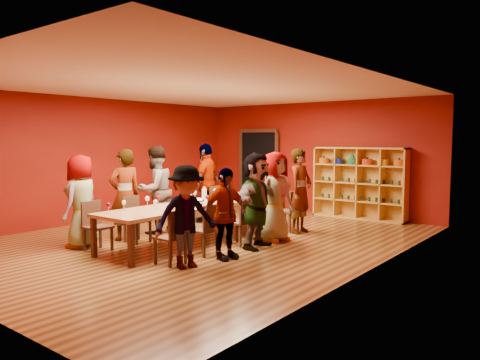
% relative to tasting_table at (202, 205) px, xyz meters
% --- Properties ---
extents(room_shell, '(7.10, 9.10, 3.04)m').
position_rel_tasting_table_xyz_m(room_shell, '(0.00, 0.00, 0.80)').
color(room_shell, '#583617').
rests_on(room_shell, ground).
extents(tasting_table, '(1.10, 4.50, 0.75)m').
position_rel_tasting_table_xyz_m(tasting_table, '(0.00, 0.00, 0.00)').
color(tasting_table, '#A97446').
rests_on(tasting_table, ground).
extents(doorway, '(1.40, 0.17, 2.30)m').
position_rel_tasting_table_xyz_m(doorway, '(-1.80, 4.43, 0.42)').
color(doorway, black).
rests_on(doorway, ground).
extents(shelving_unit, '(2.40, 0.40, 1.80)m').
position_rel_tasting_table_xyz_m(shelving_unit, '(1.40, 4.32, 0.28)').
color(shelving_unit, gold).
rests_on(shelving_unit, ground).
extents(chair_person_left_0, '(0.42, 0.42, 0.89)m').
position_rel_tasting_table_xyz_m(chair_person_left_0, '(-0.91, -1.85, -0.20)').
color(chair_person_left_0, '#321B10').
rests_on(chair_person_left_0, ground).
extents(person_left_0, '(0.75, 0.95, 1.72)m').
position_rel_tasting_table_xyz_m(person_left_0, '(-1.33, -1.85, 0.16)').
color(person_left_0, '#141738').
rests_on(person_left_0, ground).
extents(chair_person_left_1, '(0.42, 0.42, 0.89)m').
position_rel_tasting_table_xyz_m(chair_person_left_1, '(-0.91, -0.96, -0.20)').
color(chair_person_left_1, '#321B10').
rests_on(chair_person_left_1, ground).
extents(person_left_1, '(0.62, 0.75, 1.81)m').
position_rel_tasting_table_xyz_m(person_left_1, '(-1.20, -0.96, 0.21)').
color(person_left_1, '#C2828E').
rests_on(person_left_1, ground).
extents(chair_person_left_2, '(0.42, 0.42, 0.89)m').
position_rel_tasting_table_xyz_m(chair_person_left_2, '(-0.91, -0.12, -0.20)').
color(chair_person_left_2, '#321B10').
rests_on(chair_person_left_2, ground).
extents(person_left_2, '(0.50, 0.90, 1.86)m').
position_rel_tasting_table_xyz_m(person_left_2, '(-1.25, -0.12, 0.23)').
color(person_left_2, '#161E3C').
rests_on(person_left_2, ground).
extents(chair_person_left_4, '(0.42, 0.42, 0.89)m').
position_rel_tasting_table_xyz_m(chair_person_left_4, '(-0.91, 1.56, -0.20)').
color(chair_person_left_4, '#321B10').
rests_on(chair_person_left_4, ground).
extents(person_left_4, '(0.80, 1.21, 1.89)m').
position_rel_tasting_table_xyz_m(person_left_4, '(-1.30, 1.56, 0.25)').
color(person_left_4, silver).
rests_on(person_left_4, ground).
extents(chair_person_right_0, '(0.42, 0.42, 0.89)m').
position_rel_tasting_table_xyz_m(chair_person_right_0, '(0.91, -1.65, -0.20)').
color(chair_person_right_0, '#321B10').
rests_on(chair_person_right_0, ground).
extents(person_right_0, '(0.80, 1.12, 1.60)m').
position_rel_tasting_table_xyz_m(person_right_0, '(1.20, -1.65, 0.10)').
color(person_right_0, pink).
rests_on(person_right_0, ground).
extents(chair_person_right_1, '(0.42, 0.42, 0.89)m').
position_rel_tasting_table_xyz_m(chair_person_right_1, '(0.91, -0.88, -0.20)').
color(chair_person_right_1, '#321B10').
rests_on(chair_person_right_1, ground).
extents(person_right_1, '(0.59, 0.96, 1.53)m').
position_rel_tasting_table_xyz_m(person_right_1, '(1.32, -0.88, 0.07)').
color(person_right_1, '#5A86B9').
rests_on(person_right_1, ground).
extents(chair_person_right_2, '(0.42, 0.42, 0.89)m').
position_rel_tasting_table_xyz_m(chair_person_right_2, '(0.91, 0.11, -0.20)').
color(chair_person_right_2, '#321B10').
rests_on(chair_person_right_2, ground).
extents(person_right_2, '(0.70, 1.68, 1.76)m').
position_rel_tasting_table_xyz_m(person_right_2, '(1.25, 0.11, 0.18)').
color(person_right_2, silver).
rests_on(person_right_2, ground).
extents(chair_person_right_3, '(0.42, 0.42, 0.89)m').
position_rel_tasting_table_xyz_m(chair_person_right_3, '(0.91, 0.80, -0.20)').
color(chair_person_right_3, '#321B10').
rests_on(chair_person_right_3, ground).
extents(person_right_3, '(0.60, 0.93, 1.76)m').
position_rel_tasting_table_xyz_m(person_right_3, '(1.20, 0.80, 0.18)').
color(person_right_3, '#4D4D52').
rests_on(person_right_3, ground).
extents(chair_person_right_4, '(0.42, 0.42, 0.89)m').
position_rel_tasting_table_xyz_m(chair_person_right_4, '(0.91, 1.83, -0.20)').
color(chair_person_right_4, '#321B10').
rests_on(chair_person_right_4, ground).
extents(person_right_4, '(0.49, 0.67, 1.80)m').
position_rel_tasting_table_xyz_m(person_right_4, '(1.16, 1.83, 0.20)').
color(person_right_4, '#535358').
rests_on(person_right_4, ground).
extents(wine_glass_0, '(0.08, 0.08, 0.21)m').
position_rel_tasting_table_xyz_m(wine_glass_0, '(0.30, 1.08, 0.20)').
color(wine_glass_0, silver).
rests_on(wine_glass_0, tasting_table).
extents(wine_glass_1, '(0.07, 0.07, 0.19)m').
position_rel_tasting_table_xyz_m(wine_glass_1, '(0.29, -0.85, 0.19)').
color(wine_glass_1, silver).
rests_on(wine_glass_1, tasting_table).
extents(wine_glass_2, '(0.09, 0.09, 0.22)m').
position_rel_tasting_table_xyz_m(wine_glass_2, '(0.34, 1.66, 0.21)').
color(wine_glass_2, silver).
rests_on(wine_glass_2, tasting_table).
extents(wine_glass_3, '(0.08, 0.08, 0.20)m').
position_rel_tasting_table_xyz_m(wine_glass_3, '(-0.36, -1.10, 0.20)').
color(wine_glass_3, silver).
rests_on(wine_glass_3, tasting_table).
extents(wine_glass_4, '(0.07, 0.07, 0.18)m').
position_rel_tasting_table_xyz_m(wine_glass_4, '(-0.31, -1.99, 0.18)').
color(wine_glass_4, silver).
rests_on(wine_glass_4, tasting_table).
extents(wine_glass_5, '(0.09, 0.09, 0.22)m').
position_rel_tasting_table_xyz_m(wine_glass_5, '(-0.35, 1.92, 0.21)').
color(wine_glass_5, silver).
rests_on(wine_glass_5, tasting_table).
extents(wine_glass_6, '(0.08, 0.08, 0.19)m').
position_rel_tasting_table_xyz_m(wine_glass_6, '(-0.35, -1.64, 0.19)').
color(wine_glass_6, silver).
rests_on(wine_glass_6, tasting_table).
extents(wine_glass_7, '(0.08, 0.08, 0.20)m').
position_rel_tasting_table_xyz_m(wine_glass_7, '(-0.29, 0.72, 0.20)').
color(wine_glass_7, silver).
rests_on(wine_glass_7, tasting_table).
extents(wine_glass_8, '(0.08, 0.08, 0.19)m').
position_rel_tasting_table_xyz_m(wine_glass_8, '(-0.05, -0.37, 0.19)').
color(wine_glass_8, silver).
rests_on(wine_glass_8, tasting_table).
extents(wine_glass_9, '(0.07, 0.07, 0.18)m').
position_rel_tasting_table_xyz_m(wine_glass_9, '(0.28, -0.16, 0.18)').
color(wine_glass_9, silver).
rests_on(wine_glass_9, tasting_table).
extents(wine_glass_10, '(0.07, 0.07, 0.18)m').
position_rel_tasting_table_xyz_m(wine_glass_10, '(0.02, -1.24, 0.18)').
color(wine_glass_10, silver).
rests_on(wine_glass_10, tasting_table).
extents(wine_glass_11, '(0.08, 0.08, 0.19)m').
position_rel_tasting_table_xyz_m(wine_glass_11, '(0.07, 0.42, 0.19)').
color(wine_glass_11, silver).
rests_on(wine_glass_11, tasting_table).
extents(wine_glass_12, '(0.07, 0.07, 0.18)m').
position_rel_tasting_table_xyz_m(wine_glass_12, '(0.26, 1.93, 0.18)').
color(wine_glass_12, silver).
rests_on(wine_glass_12, tasting_table).
extents(wine_glass_13, '(0.08, 0.08, 0.21)m').
position_rel_tasting_table_xyz_m(wine_glass_13, '(-0.36, 0.16, 0.20)').
color(wine_glass_13, silver).
rests_on(wine_glass_13, tasting_table).
extents(wine_glass_14, '(0.08, 0.08, 0.20)m').
position_rel_tasting_table_xyz_m(wine_glass_14, '(0.29, 0.17, 0.20)').
color(wine_glass_14, silver).
rests_on(wine_glass_14, tasting_table).
extents(wine_glass_15, '(0.08, 0.08, 0.21)m').
position_rel_tasting_table_xyz_m(wine_glass_15, '(-0.29, 0.93, 0.20)').
color(wine_glass_15, silver).
rests_on(wine_glass_15, tasting_table).
extents(wine_glass_16, '(0.08, 0.08, 0.19)m').
position_rel_tasting_table_xyz_m(wine_glass_16, '(-0.33, -0.87, 0.19)').
color(wine_glass_16, silver).
rests_on(wine_glass_16, tasting_table).
extents(wine_glass_17, '(0.09, 0.09, 0.22)m').
position_rel_tasting_table_xyz_m(wine_glass_17, '(-0.29, -0.10, 0.21)').
color(wine_glass_17, silver).
rests_on(wine_glass_17, tasting_table).
extents(spittoon_bowl, '(0.27, 0.27, 0.15)m').
position_rel_tasting_table_xyz_m(spittoon_bowl, '(0.14, -0.28, 0.12)').
color(spittoon_bowl, silver).
rests_on(spittoon_bowl, tasting_table).
extents(carafe_a, '(0.10, 0.10, 0.26)m').
position_rel_tasting_table_xyz_m(carafe_a, '(-0.29, 0.38, 0.17)').
color(carafe_a, silver).
rests_on(carafe_a, tasting_table).
extents(carafe_b, '(0.11, 0.11, 0.25)m').
position_rel_tasting_table_xyz_m(carafe_b, '(0.10, -0.46, 0.16)').
color(carafe_b, silver).
rests_on(carafe_b, tasting_table).
extents(wine_bottle, '(0.09, 0.09, 0.28)m').
position_rel_tasting_table_xyz_m(wine_bottle, '(0.21, 1.66, 0.16)').
color(wine_bottle, '#123417').
rests_on(wine_bottle, tasting_table).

